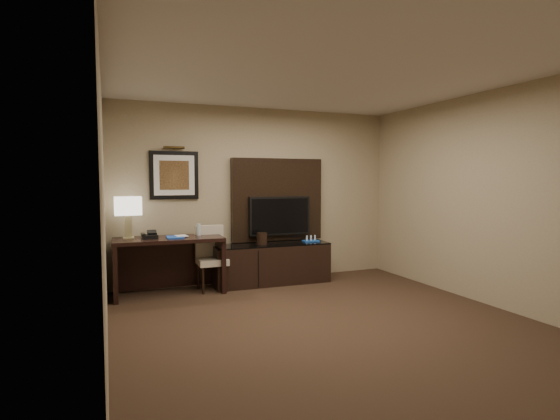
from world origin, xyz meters
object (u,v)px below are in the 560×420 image
credenza (272,264)px  ice_bucket (262,239)px  tv (280,216)px  water_bottle (199,230)px  desk_phone (150,235)px  minibar_tray (311,239)px  table_lamp (128,216)px  desk_chair (212,261)px  desk (169,266)px

credenza → ice_bucket: (-0.16, -0.02, 0.40)m
tv → water_bottle: bearing=-173.3°
credenza → ice_bucket: ice_bucket is taller
desk_phone → minibar_tray: 2.45m
table_lamp → water_bottle: 0.97m
minibar_tray → credenza: bearing=179.0°
ice_bucket → credenza: bearing=8.1°
water_bottle → ice_bucket: 0.96m
table_lamp → desk_chair: bearing=-6.6°
credenza → ice_bucket: bearing=-170.6°
desk → water_bottle: 0.65m
table_lamp → ice_bucket: table_lamp is taller
tv → minibar_tray: 0.61m
tv → ice_bucket: size_ratio=5.55×
table_lamp → desk_phone: size_ratio=3.02×
desk_chair → minibar_tray: (1.60, 0.06, 0.23)m
credenza → table_lamp: size_ratio=2.91×
credenza → tv: (0.21, 0.19, 0.71)m
ice_bucket → minibar_tray: bearing=0.8°
table_lamp → ice_bucket: size_ratio=3.39×
desk_phone → minibar_tray: (2.44, 0.03, -0.18)m
tv → ice_bucket: 0.53m
credenza → desk_chair: 0.95m
ice_bucket → desk_chair: bearing=-176.3°
credenza → water_bottle: water_bottle is taller
desk → minibar_tray: desk is taller
desk_chair → table_lamp: (-1.11, 0.13, 0.66)m
credenza → tv: size_ratio=1.78×
desk → table_lamp: table_lamp is taller
table_lamp → minibar_tray: bearing=-1.4°
tv → table_lamp: 2.26m
tv → minibar_tray: size_ratio=3.97×
tv → water_bottle: size_ratio=5.89×
credenza → minibar_tray: (0.66, -0.01, 0.35)m
tv → desk_phone: 2.01m
ice_bucket → water_bottle: bearing=176.4°
credenza → water_bottle: (-1.10, 0.04, 0.57)m
tv → desk_phone: (-1.99, -0.23, -0.18)m
water_bottle → desk: bearing=-168.7°
desk_phone → ice_bucket: 1.63m
credenza → table_lamp: 2.20m
tv → desk_chair: size_ratio=1.16×
tv → table_lamp: (-2.26, -0.13, 0.07)m
desk_phone → ice_bucket: size_ratio=1.12×
desk → credenza: 1.54m
credenza → water_bottle: bearing=179.4°
desk_phone → water_bottle: bearing=4.0°
desk → table_lamp: bearing=170.3°
desk → minibar_tray: (2.19, 0.04, 0.26)m
table_lamp → minibar_tray: (2.71, -0.07, -0.44)m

